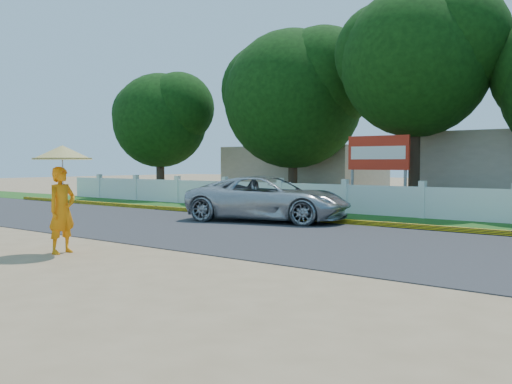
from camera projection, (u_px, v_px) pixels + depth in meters
ground at (190, 265)px, 10.76m from camera, size 120.00×120.00×0.00m
road at (318, 239)px, 14.29m from camera, size 60.00×7.00×0.02m
grass_verge at (404, 222)px, 18.40m from camera, size 60.00×3.50×0.03m
curb at (381, 224)px, 17.06m from camera, size 40.00×0.18×0.16m
fence at (422, 203)px, 19.51m from camera, size 40.00×0.10×1.10m
building_far at (304, 172)px, 31.77m from camera, size 8.00×5.00×2.80m
vehicle at (269, 199)px, 18.72m from camera, size 5.82×3.86×1.49m
monk_with_parasol at (62, 183)px, 12.06m from camera, size 1.26×1.26×2.30m
billboard at (378, 157)px, 21.65m from camera, size 2.50×0.13×2.95m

